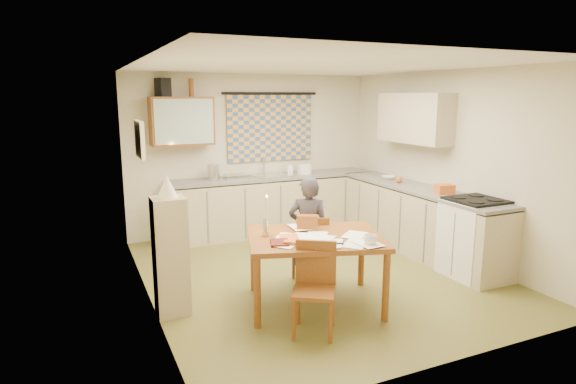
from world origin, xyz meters
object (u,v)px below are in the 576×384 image
dining_table (315,270)px  chair_far (310,263)px  counter_right (417,220)px  stove (473,238)px  shelf_stand (171,257)px  counter_back (273,205)px  person (308,231)px

dining_table → chair_far: size_ratio=1.96×
counter_right → stove: stove is taller
dining_table → shelf_stand: (-1.40, 0.40, 0.22)m
counter_back → shelf_stand: 3.12m
dining_table → counter_back: bearing=94.2°
counter_back → chair_far: bearing=-101.8°
counter_back → person: bearing=-102.2°
counter_back → counter_right: 2.28m
stove → shelf_stand: size_ratio=0.80×
chair_far → shelf_stand: 1.65m
counter_right → chair_far: (-1.93, -0.46, -0.20)m
person → counter_right: bearing=-134.7°
counter_right → person: bearing=-166.8°
chair_far → person: size_ratio=0.65×
counter_back → counter_right: (1.47, -1.74, -0.00)m
counter_back → shelf_stand: bearing=-131.6°
counter_back → counter_right: bearing=-49.8°
chair_far → shelf_stand: size_ratio=0.69×
dining_table → counter_right: bearing=42.9°
stove → dining_table: size_ratio=0.59×
stove → person: 2.03m
dining_table → shelf_stand: bearing=-177.8°
counter_right → shelf_stand: size_ratio=2.47×
shelf_stand → person: bearing=5.0°
stove → person: person is taller
counter_right → person: size_ratio=2.32×
counter_right → chair_far: counter_right is taller
dining_table → person: (0.20, 0.54, 0.26)m
shelf_stand → counter_back: bearing=48.4°
counter_back → counter_right: size_ratio=1.12×
counter_back → shelf_stand: size_ratio=2.76×
stove → shelf_stand: (-3.54, 0.44, 0.12)m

